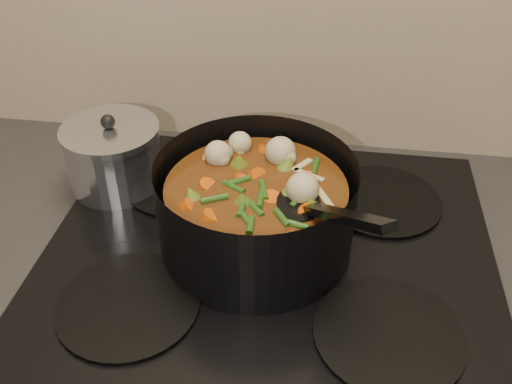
# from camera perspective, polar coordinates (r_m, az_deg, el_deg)

# --- Properties ---
(stovetop) EXTENTS (0.62, 0.54, 0.03)m
(stovetop) POSITION_cam_1_polar(r_m,az_deg,el_deg) (0.81, 1.27, -6.10)
(stovetop) COLOR black
(stovetop) RESTS_ON counter
(stockpot) EXTENTS (0.34, 0.35, 0.20)m
(stockpot) POSITION_cam_1_polar(r_m,az_deg,el_deg) (0.77, 0.03, -1.78)
(stockpot) COLOR black
(stockpot) RESTS_ON stovetop
(saucepan) EXTENTS (0.15, 0.15, 0.12)m
(saucepan) POSITION_cam_1_polar(r_m,az_deg,el_deg) (0.92, -14.02, 3.54)
(saucepan) COLOR silver
(saucepan) RESTS_ON stovetop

